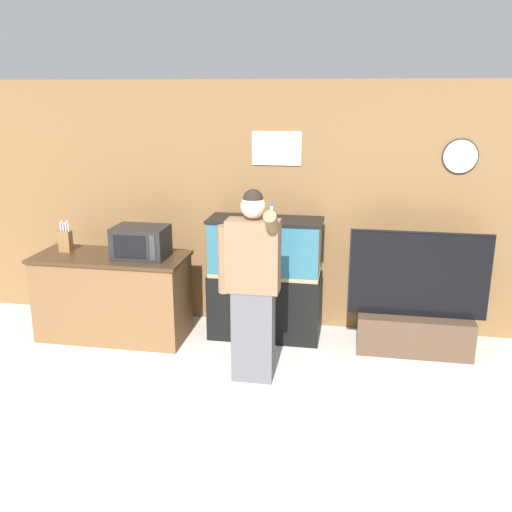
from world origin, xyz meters
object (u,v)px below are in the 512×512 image
(tv_on_stand, at_px, (415,318))
(person_standing, at_px, (252,284))
(counter_island, at_px, (113,296))
(knife_block, at_px, (65,240))
(microwave, at_px, (141,242))
(aquarium_on_stand, at_px, (265,279))

(tv_on_stand, distance_m, person_standing, 1.77)
(counter_island, distance_m, tv_on_stand, 3.06)
(counter_island, distance_m, person_standing, 1.77)
(knife_block, height_order, tv_on_stand, tv_on_stand)
(knife_block, distance_m, tv_on_stand, 3.62)
(microwave, distance_m, aquarium_on_stand, 1.31)
(microwave, bearing_deg, knife_block, 175.25)
(counter_island, height_order, microwave, microwave)
(tv_on_stand, bearing_deg, aquarium_on_stand, 175.68)
(counter_island, bearing_deg, knife_block, 173.65)
(counter_island, bearing_deg, person_standing, -22.44)
(counter_island, height_order, knife_block, knife_block)
(counter_island, xyz_separation_m, knife_block, (-0.51, 0.06, 0.56))
(counter_island, bearing_deg, aquarium_on_stand, 10.30)
(person_standing, bearing_deg, aquarium_on_stand, 92.32)
(microwave, height_order, tv_on_stand, tv_on_stand)
(counter_island, xyz_separation_m, aquarium_on_stand, (1.55, 0.28, 0.19))
(counter_island, bearing_deg, microwave, -2.36)
(aquarium_on_stand, xyz_separation_m, person_standing, (0.04, -0.94, 0.26))
(microwave, relative_size, person_standing, 0.31)
(microwave, bearing_deg, aquarium_on_stand, 13.76)
(person_standing, bearing_deg, tv_on_stand, 29.24)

